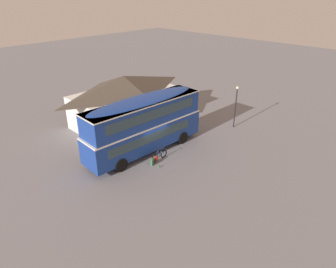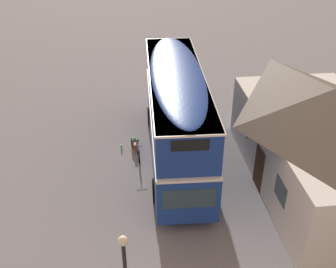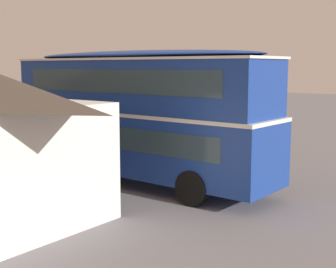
% 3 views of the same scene
% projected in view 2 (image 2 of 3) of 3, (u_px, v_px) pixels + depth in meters
% --- Properties ---
extents(ground_plane, '(120.00, 120.00, 0.00)m').
position_uv_depth(ground_plane, '(163.00, 158.00, 20.75)').
color(ground_plane, slate).
extents(double_decker_bus, '(10.91, 3.09, 4.79)m').
position_uv_depth(double_decker_bus, '(176.00, 111.00, 19.50)').
color(double_decker_bus, black).
rests_on(double_decker_bus, ground).
extents(touring_bicycle, '(1.69, 0.46, 0.97)m').
position_uv_depth(touring_bicycle, '(138.00, 150.00, 20.70)').
color(touring_bicycle, black).
rests_on(touring_bicycle, ground).
extents(backpack_on_ground, '(0.37, 0.33, 0.58)m').
position_uv_depth(backpack_on_ground, '(134.00, 142.00, 21.49)').
color(backpack_on_ground, '#386642').
rests_on(backpack_on_ground, ground).
extents(water_bottle_green_metal, '(0.08, 0.08, 0.26)m').
position_uv_depth(water_bottle_green_metal, '(122.00, 147.00, 21.45)').
color(water_bottle_green_metal, green).
rests_on(water_bottle_green_metal, ground).
extents(pub_building, '(10.73, 6.10, 4.83)m').
position_uv_depth(pub_building, '(324.00, 138.00, 17.80)').
color(pub_building, silver).
rests_on(pub_building, ground).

